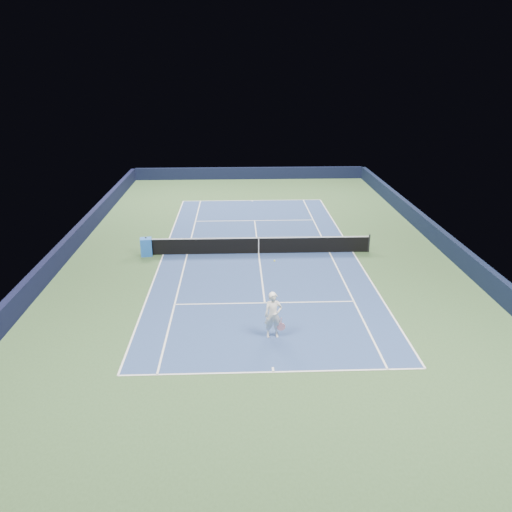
{
  "coord_description": "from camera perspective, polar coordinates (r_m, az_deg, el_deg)",
  "views": [
    {
      "loc": [
        -1.21,
        -26.88,
        10.26
      ],
      "look_at": [
        -0.27,
        -3.0,
        1.0
      ],
      "focal_mm": 35.0,
      "sensor_mm": 36.0,
      "label": 1
    }
  ],
  "objects": [
    {
      "name": "service_line_far",
      "position": [
        34.85,
        -0.16,
        4.07
      ],
      "size": [
        8.23,
        0.08,
        0.0
      ],
      "primitive_type": "cube",
      "color": "white",
      "rests_on": "ground"
    },
    {
      "name": "sideline_doubles_left",
      "position": [
        29.09,
        -10.56,
        0.17
      ],
      "size": [
        0.08,
        23.77,
        0.0
      ],
      "primitive_type": "cube",
      "color": "white",
      "rests_on": "ground"
    },
    {
      "name": "center_service_line",
      "position": [
        28.8,
        0.3,
        0.32
      ],
      "size": [
        0.08,
        12.8,
        0.0
      ],
      "primitive_type": "cube",
      "color": "white",
      "rests_on": "ground"
    },
    {
      "name": "sideline_singles_right",
      "position": [
        29.26,
        8.38,
        0.43
      ],
      "size": [
        0.08,
        23.77,
        0.0
      ],
      "primitive_type": "cube",
      "color": "white",
      "rests_on": "ground"
    },
    {
      "name": "baseline_far",
      "position": [
        40.12,
        -0.45,
        6.38
      ],
      "size": [
        10.97,
        0.08,
        0.0
      ],
      "primitive_type": "cube",
      "color": "white",
      "rests_on": "ground"
    },
    {
      "name": "tennis_net",
      "position": [
        28.62,
        0.3,
        1.25
      ],
      "size": [
        12.9,
        0.1,
        1.07
      ],
      "color": "black",
      "rests_on": "ground"
    },
    {
      "name": "center_mark_near",
      "position": [
        18.33,
        1.97,
        -12.84
      ],
      "size": [
        0.08,
        0.3,
        0.0
      ],
      "primitive_type": "cube",
      "color": "white",
      "rests_on": "ground"
    },
    {
      "name": "tennis_player",
      "position": [
        19.85,
        1.98,
        -6.76
      ],
      "size": [
        0.86,
        1.29,
        2.91
      ],
      "color": "white",
      "rests_on": "ground"
    },
    {
      "name": "ground",
      "position": [
        28.8,
        0.3,
        0.31
      ],
      "size": [
        40.0,
        40.0,
        0.0
      ],
      "primitive_type": "plane",
      "color": "#314E2A",
      "rests_on": "ground"
    },
    {
      "name": "center_mark_far",
      "position": [
        39.97,
        -0.45,
        6.32
      ],
      "size": [
        0.08,
        0.3,
        0.0
      ],
      "primitive_type": "cube",
      "color": "white",
      "rests_on": "ground"
    },
    {
      "name": "wall_right",
      "position": [
        31.01,
        20.72,
        1.52
      ],
      "size": [
        0.35,
        40.0,
        1.1
      ],
      "primitive_type": "cube",
      "color": "black",
      "rests_on": "ground"
    },
    {
      "name": "baseline_near",
      "position": [
        18.21,
        2.0,
        -13.11
      ],
      "size": [
        10.97,
        0.08,
        0.0
      ],
      "primitive_type": "cube",
      "color": "white",
      "rests_on": "ground"
    },
    {
      "name": "service_line_near",
      "position": [
        22.94,
        1.01,
        -5.37
      ],
      "size": [
        8.23,
        0.08,
        0.0
      ],
      "primitive_type": "cube",
      "color": "white",
      "rests_on": "ground"
    },
    {
      "name": "sponsor_cube",
      "position": [
        28.99,
        -12.42,
        1.02
      ],
      "size": [
        0.7,
        0.65,
        1.03
      ],
      "color": "blue",
      "rests_on": "ground"
    },
    {
      "name": "wall_left",
      "position": [
        30.16,
        -20.71,
        0.98
      ],
      "size": [
        0.35,
        40.0,
        1.1
      ],
      "primitive_type": "cube",
      "color": "black",
      "rests_on": "ground"
    },
    {
      "name": "wall_far",
      "position": [
        47.72,
        -0.76,
        9.44
      ],
      "size": [
        22.0,
        0.35,
        1.1
      ],
      "primitive_type": "cube",
      "color": "black",
      "rests_on": "ground"
    },
    {
      "name": "court_surface",
      "position": [
        28.8,
        0.3,
        0.31
      ],
      "size": [
        10.97,
        23.77,
        0.01
      ],
      "primitive_type": "cube",
      "color": "navy",
      "rests_on": "ground"
    },
    {
      "name": "sideline_doubles_right",
      "position": [
        29.54,
        10.99,
        0.47
      ],
      "size": [
        0.08,
        23.77,
        0.0
      ],
      "primitive_type": "cube",
      "color": "white",
      "rests_on": "ground"
    },
    {
      "name": "sideline_singles_left",
      "position": [
        28.92,
        -7.87,
        0.21
      ],
      "size": [
        0.08,
        23.77,
        0.0
      ],
      "primitive_type": "cube",
      "color": "white",
      "rests_on": "ground"
    }
  ]
}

